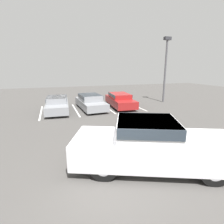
{
  "coord_description": "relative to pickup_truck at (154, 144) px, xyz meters",
  "views": [
    {
      "loc": [
        -1.78,
        -4.8,
        3.49
      ],
      "look_at": [
        1.46,
        4.57,
        1.0
      ],
      "focal_mm": 28.0,
      "sensor_mm": 36.0,
      "label": 1
    }
  ],
  "objects": [
    {
      "name": "stall_stripe_c",
      "position": [
        1.33,
        9.97,
        -0.89
      ],
      "size": [
        0.12,
        4.9,
        0.01
      ],
      "primitive_type": "cube",
      "color": "white",
      "rests_on": "ground_plane"
    },
    {
      "name": "parked_sedan_c",
      "position": [
        2.65,
        10.01,
        -0.23
      ],
      "size": [
        2.13,
        4.86,
        1.23
      ],
      "rotation": [
        0.0,
        0.0,
        -1.65
      ],
      "color": "maroon",
      "rests_on": "ground_plane"
    },
    {
      "name": "stall_stripe_b",
      "position": [
        -1.46,
        9.97,
        -0.89
      ],
      "size": [
        0.12,
        4.9,
        0.01
      ],
      "primitive_type": "cube",
      "color": "white",
      "rests_on": "ground_plane"
    },
    {
      "name": "parked_sedan_b",
      "position": [
        -0.15,
        9.99,
        -0.22
      ],
      "size": [
        2.05,
        4.78,
        1.27
      ],
      "rotation": [
        0.0,
        0.0,
        -1.52
      ],
      "color": "gray",
      "rests_on": "ground_plane"
    },
    {
      "name": "pickup_truck",
      "position": [
        0.0,
        0.0,
        0.0
      ],
      "size": [
        6.02,
        4.15,
        1.78
      ],
      "rotation": [
        0.0,
        0.0,
        -0.41
      ],
      "color": "silver",
      "rests_on": "ground_plane"
    },
    {
      "name": "ground_plane",
      "position": [
        -1.5,
        -0.09,
        -0.89
      ],
      "size": [
        60.0,
        60.0,
        0.0
      ],
      "primitive_type": "plane",
      "color": "#4C4947"
    },
    {
      "name": "parked_sedan_a",
      "position": [
        -2.93,
        9.94,
        -0.24
      ],
      "size": [
        2.01,
        4.77,
        1.22
      ],
      "rotation": [
        0.0,
        0.0,
        -1.64
      ],
      "color": "gray",
      "rests_on": "ground_plane"
    },
    {
      "name": "stall_stripe_d",
      "position": [
        4.13,
        9.97,
        -0.89
      ],
      "size": [
        0.12,
        4.9,
        0.01
      ],
      "primitive_type": "cube",
      "color": "white",
      "rests_on": "ground_plane"
    },
    {
      "name": "light_post",
      "position": [
        7.84,
        10.64,
        3.04
      ],
      "size": [
        0.7,
        0.36,
        6.47
      ],
      "color": "#515156",
      "rests_on": "ground_plane"
    },
    {
      "name": "stall_stripe_a",
      "position": [
        -4.26,
        9.97,
        -0.89
      ],
      "size": [
        0.12,
        4.9,
        0.01
      ],
      "primitive_type": "cube",
      "color": "white",
      "rests_on": "ground_plane"
    }
  ]
}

